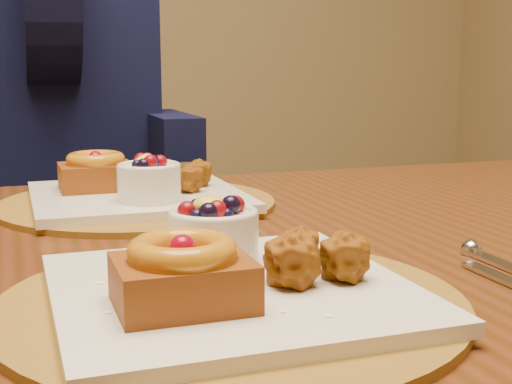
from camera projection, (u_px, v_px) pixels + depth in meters
dining_table at (174, 311)px, 0.80m from camera, size 1.60×0.90×0.76m
place_setting_near at (227, 281)px, 0.58m from camera, size 0.38×0.38×0.08m
place_setting_far at (136, 191)px, 0.98m from camera, size 0.38×0.38×0.08m
chair_far at (70, 257)px, 1.65m from camera, size 0.51×0.51×0.91m
diner at (50, 70)px, 1.51m from camera, size 0.54×0.51×0.88m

